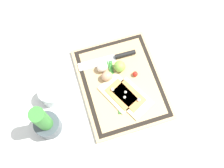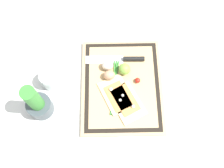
% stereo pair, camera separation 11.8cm
% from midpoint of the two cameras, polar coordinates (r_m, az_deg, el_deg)
% --- Properties ---
extents(ground_plane, '(6.00, 6.00, 0.00)m').
position_cam_midpoint_polar(ground_plane, '(1.22, -0.67, -0.39)').
color(ground_plane, silver).
extents(cutting_board, '(0.46, 0.37, 0.02)m').
position_cam_midpoint_polar(cutting_board, '(1.21, -0.67, -0.22)').
color(cutting_board, tan).
rests_on(cutting_board, ground_plane).
extents(pizza_slice_near, '(0.21, 0.19, 0.02)m').
position_cam_midpoint_polar(pizza_slice_near, '(1.17, 1.28, -3.36)').
color(pizza_slice_near, beige).
rests_on(pizza_slice_near, cutting_board).
extents(pizza_slice_far, '(0.20, 0.18, 0.02)m').
position_cam_midpoint_polar(pizza_slice_far, '(1.18, -1.17, -2.38)').
color(pizza_slice_far, beige).
rests_on(pizza_slice_far, cutting_board).
extents(knife, '(0.04, 0.28, 0.02)m').
position_cam_midpoint_polar(knife, '(1.25, -1.72, 5.57)').
color(knife, silver).
rests_on(knife, cutting_board).
extents(egg_brown, '(0.04, 0.05, 0.04)m').
position_cam_midpoint_polar(egg_brown, '(1.19, -3.96, 1.32)').
color(egg_brown, tan).
rests_on(egg_brown, cutting_board).
extents(egg_pink, '(0.04, 0.05, 0.04)m').
position_cam_midpoint_polar(egg_pink, '(1.21, -4.90, 3.27)').
color(egg_pink, beige).
rests_on(egg_pink, cutting_board).
extents(lime, '(0.05, 0.05, 0.05)m').
position_cam_midpoint_polar(lime, '(1.21, -1.11, 3.48)').
color(lime, '#7FB742').
rests_on(lime, cutting_board).
extents(cherry_tomato_red, '(0.02, 0.02, 0.02)m').
position_cam_midpoint_polar(cherry_tomato_red, '(1.21, 2.31, 1.85)').
color(cherry_tomato_red, red).
rests_on(cherry_tomato_red, cutting_board).
extents(scallion_bunch, '(0.26, 0.05, 0.01)m').
position_cam_midpoint_polar(scallion_bunch, '(1.19, -2.12, -0.88)').
color(scallion_bunch, '#388433').
rests_on(scallion_bunch, cutting_board).
extents(herb_pot, '(0.11, 0.11, 0.23)m').
position_cam_midpoint_polar(herb_pot, '(1.14, -17.12, -8.60)').
color(herb_pot, '#3D474C').
rests_on(herb_pot, ground_plane).
extents(sauce_jar, '(0.09, 0.09, 0.09)m').
position_cam_midpoint_polar(sauce_jar, '(1.21, -16.14, -2.88)').
color(sauce_jar, silver).
rests_on(sauce_jar, ground_plane).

